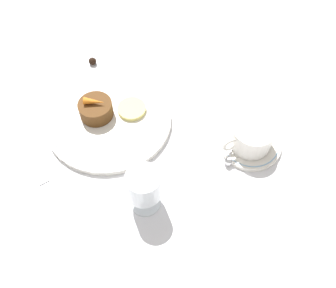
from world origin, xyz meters
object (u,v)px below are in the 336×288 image
(wine_glass, at_px, (144,187))
(dinner_plate, at_px, (109,119))
(coffee_cup, at_px, (252,136))
(fork, at_px, (32,158))
(dessert_cake, at_px, (95,109))

(wine_glass, bearing_deg, dinner_plate, -91.20)
(dinner_plate, distance_m, wine_glass, 0.22)
(coffee_cup, distance_m, fork, 0.46)
(dinner_plate, bearing_deg, coffee_cup, 142.52)
(coffee_cup, height_order, wine_glass, wine_glass)
(dinner_plate, bearing_deg, wine_glass, 88.80)
(fork, distance_m, dessert_cake, 0.17)
(coffee_cup, height_order, fork, coffee_cup)
(dessert_cake, bearing_deg, dinner_plate, 136.53)
(dinner_plate, bearing_deg, fork, 7.36)
(dessert_cake, bearing_deg, wine_glass, 93.94)
(coffee_cup, xyz_separation_m, dessert_cake, (0.27, -0.21, -0.01))
(wine_glass, distance_m, dessert_cake, 0.24)
(coffee_cup, bearing_deg, fork, -21.18)
(fork, bearing_deg, dessert_cake, -164.95)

